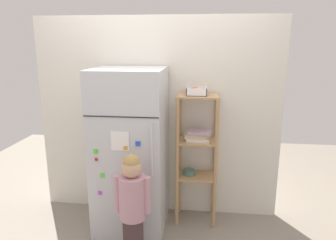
{
  "coord_description": "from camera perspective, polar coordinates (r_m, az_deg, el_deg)",
  "views": [
    {
      "loc": [
        0.5,
        -2.89,
        1.86
      ],
      "look_at": [
        0.16,
        0.02,
        1.13
      ],
      "focal_mm": 34.02,
      "sensor_mm": 36.0,
      "label": 1
    }
  ],
  "objects": [
    {
      "name": "pantry_shelf_unit",
      "position": [
        3.26,
        5.14,
        -5.0
      ],
      "size": [
        0.41,
        0.31,
        1.35
      ],
      "color": "tan",
      "rests_on": "ground"
    },
    {
      "name": "child_standing",
      "position": [
        2.76,
        -6.4,
        -13.56
      ],
      "size": [
        0.31,
        0.23,
        0.97
      ],
      "color": "#493536",
      "rests_on": "ground"
    },
    {
      "name": "ground_plane",
      "position": [
        3.47,
        -2.73,
        -18.42
      ],
      "size": [
        6.0,
        6.0,
        0.0
      ],
      "primitive_type": "plane",
      "color": "gray"
    },
    {
      "name": "fruit_bin",
      "position": [
        3.13,
        5.17,
        5.13
      ],
      "size": [
        0.2,
        0.19,
        0.08
      ],
      "color": "white",
      "rests_on": "pantry_shelf_unit"
    },
    {
      "name": "kitchen_wall_back",
      "position": [
        3.4,
        -1.91,
        0.31
      ],
      "size": [
        2.59,
        0.03,
        2.12
      ],
      "primitive_type": "cube",
      "color": "silver",
      "rests_on": "ground"
    },
    {
      "name": "refrigerator",
      "position": [
        3.18,
        -6.7,
        -5.47
      ],
      "size": [
        0.68,
        0.69,
        1.62
      ],
      "color": "silver",
      "rests_on": "ground"
    }
  ]
}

